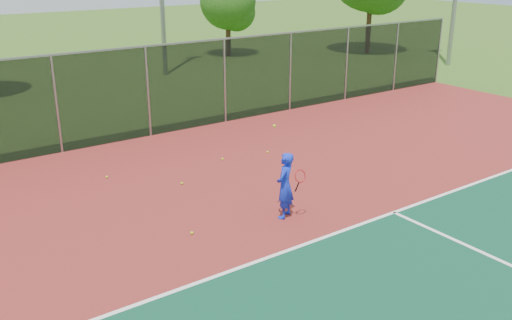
% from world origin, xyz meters
% --- Properties ---
extents(ground, '(120.00, 120.00, 0.00)m').
position_xyz_m(ground, '(0.00, 0.00, 0.00)').
color(ground, '#335919').
rests_on(ground, ground).
extents(court_apron, '(30.00, 20.00, 0.02)m').
position_xyz_m(court_apron, '(0.00, 2.00, 0.01)').
color(court_apron, maroon).
rests_on(court_apron, ground).
extents(fence_back, '(30.00, 0.06, 3.03)m').
position_xyz_m(fence_back, '(0.00, 12.00, 1.56)').
color(fence_back, black).
rests_on(fence_back, court_apron).
extents(tennis_player, '(0.68, 0.72, 2.26)m').
position_xyz_m(tennis_player, '(-0.24, 4.33, 0.81)').
color(tennis_player, '#162CD6').
rests_on(tennis_player, court_apron).
extents(practice_ball_0, '(0.07, 0.07, 0.07)m').
position_xyz_m(practice_ball_0, '(0.66, 8.48, 0.06)').
color(practice_ball_0, '#B2D218').
rests_on(practice_ball_0, court_apron).
extents(practice_ball_1, '(0.07, 0.07, 0.07)m').
position_xyz_m(practice_ball_1, '(-1.25, 7.48, 0.06)').
color(practice_ball_1, '#B2D218').
rests_on(practice_ball_1, court_apron).
extents(practice_ball_2, '(0.07, 0.07, 0.07)m').
position_xyz_m(practice_ball_2, '(-2.45, 4.79, 0.06)').
color(practice_ball_2, '#B2D218').
rests_on(practice_ball_2, court_apron).
extents(practice_ball_3, '(0.07, 0.07, 0.07)m').
position_xyz_m(practice_ball_3, '(2.14, 8.23, 0.06)').
color(practice_ball_3, '#B2D218').
rests_on(practice_ball_3, court_apron).
extents(practice_ball_4, '(0.07, 0.07, 0.07)m').
position_xyz_m(practice_ball_4, '(-2.70, 9.08, 0.06)').
color(practice_ball_4, '#B2D218').
rests_on(practice_ball_4, court_apron).
extents(tree_back_mid, '(3.33, 3.33, 4.90)m').
position_xyz_m(tree_back_mid, '(11.21, 24.33, 3.07)').
color(tree_back_mid, '#351E13').
rests_on(tree_back_mid, ground).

